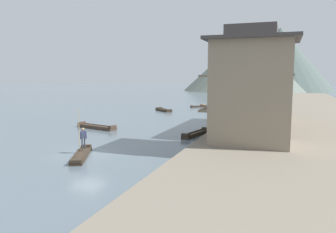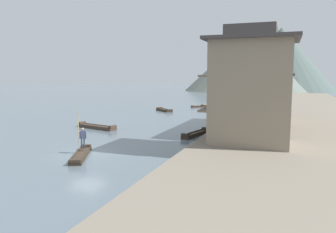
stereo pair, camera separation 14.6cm
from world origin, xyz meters
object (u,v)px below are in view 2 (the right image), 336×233
object	(u,v)px
boat_midriver_drifting	(229,111)
house_waterfront_tall	(263,94)
boat_moored_third	(240,104)
house_waterfront_nearest	(251,88)
boat_moored_nearest	(204,106)
boat_moored_second	(221,117)
boat_moored_far	(196,134)
house_waterfront_second	(254,99)
boat_midriver_upstream	(164,110)
boatman_person	(82,135)
boat_crossing_west	(97,127)
boat_upstream_distant	(221,99)
boat_foreground_poled	(81,155)

from	to	relation	value
boat_midriver_drifting	house_waterfront_tall	bearing A→B (deg)	-64.26
boat_moored_third	house_waterfront_nearest	world-z (taller)	house_waterfront_nearest
boat_moored_nearest	boat_moored_second	xyz separation A→B (m)	(5.94, -14.25, -0.06)
boat_moored_far	house_waterfront_second	bearing A→B (deg)	19.72
boat_midriver_upstream	house_waterfront_second	size ratio (longest dim) A/B	0.49
boatman_person	boat_crossing_west	size ratio (longest dim) A/B	0.57
boat_midriver_drifting	boat_crossing_west	size ratio (longest dim) A/B	0.74
boat_upstream_distant	house_waterfront_second	bearing A→B (deg)	-75.47
boatman_person	boat_moored_nearest	bearing A→B (deg)	90.07
boat_upstream_distant	house_waterfront_tall	world-z (taller)	house_waterfront_tall
boat_upstream_distant	boat_moored_second	bearing A→B (deg)	-79.21
boatman_person	boat_moored_far	size ratio (longest dim) A/B	0.64
boat_foreground_poled	boat_moored_far	xyz separation A→B (m)	(5.67, 11.13, 0.03)
boat_midriver_drifting	boat_midriver_upstream	world-z (taller)	boat_midriver_drifting
boat_crossing_west	boat_upstream_distant	bearing A→B (deg)	84.38
boatman_person	house_waterfront_tall	size ratio (longest dim) A/B	0.39
boat_foreground_poled	boat_moored_nearest	distance (m)	39.65
boat_moored_second	boat_midriver_upstream	world-z (taller)	boat_moored_second
house_waterfront_second	boat_midriver_upstream	bearing A→B (deg)	132.08
boat_moored_second	boat_crossing_west	size ratio (longest dim) A/B	0.95
boat_upstream_distant	house_waterfront_tall	bearing A→B (deg)	-72.44
boat_foreground_poled	house_waterfront_tall	bearing A→B (deg)	61.15
boat_moored_second	boatman_person	bearing A→B (deg)	-103.53
boat_moored_second	boat_midriver_upstream	size ratio (longest dim) A/B	1.35
boat_foreground_poled	boatman_person	bearing A→B (deg)	116.17
boat_moored_third	boat_upstream_distant	world-z (taller)	boat_moored_third
boat_upstream_distant	house_waterfront_second	distance (m)	48.32
boatman_person	boat_upstream_distant	bearing A→B (deg)	90.62
boat_moored_far	house_waterfront_nearest	distance (m)	9.00
boat_moored_third	boat_midriver_upstream	size ratio (longest dim) A/B	0.99
boat_moored_second	house_waterfront_second	world-z (taller)	house_waterfront_second
house_waterfront_nearest	boat_moored_third	bearing A→B (deg)	98.59
boat_moored_nearest	boat_midriver_drifting	distance (m)	8.84
house_waterfront_tall	boat_crossing_west	bearing A→B (deg)	-152.00
boat_moored_far	house_waterfront_nearest	bearing A→B (deg)	-41.83
boat_moored_far	boat_moored_third	bearing A→B (deg)	90.67
boat_moored_nearest	boat_midriver_drifting	bearing A→B (deg)	-49.01
boat_moored_far	house_waterfront_nearest	world-z (taller)	house_waterfront_nearest
boat_foreground_poled	boat_crossing_west	xyz separation A→B (m)	(-5.84, 11.41, 0.05)
boat_midriver_drifting	boat_moored_far	bearing A→B (deg)	-89.04
boat_moored_far	house_waterfront_tall	world-z (taller)	house_waterfront_tall
boat_foreground_poled	house_waterfront_second	world-z (taller)	house_waterfront_second
boatman_person	boat_midriver_upstream	xyz separation A→B (m)	(-4.64, 29.95, -1.26)
boatman_person	boat_crossing_west	bearing A→B (deg)	117.16
boat_foreground_poled	boat_moored_third	size ratio (longest dim) A/B	1.32
boat_moored_second	boat_upstream_distant	size ratio (longest dim) A/B	1.14
boat_midriver_upstream	house_waterfront_tall	bearing A→B (deg)	-32.23
boatman_person	house_waterfront_tall	xyz separation A→B (m)	(11.75, 19.62, 2.24)
boat_moored_third	house_waterfront_nearest	bearing A→B (deg)	-81.41
boat_upstream_distant	house_waterfront_second	world-z (taller)	house_waterfront_second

